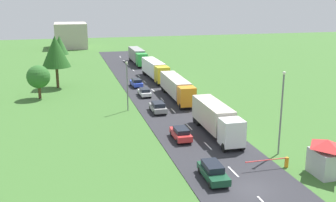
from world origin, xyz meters
The scene contains 21 objects.
ground_plane centered at (0.00, 0.00, 0.00)m, with size 280.00×280.00×0.00m, color #3D6B2D.
road centered at (0.00, 24.50, 0.03)m, with size 10.00×140.00×0.06m, color #2B2B30.
lane_marking_centre centered at (0.00, 21.84, 0.07)m, with size 0.16×123.42×0.01m.
truck_lead centered at (2.21, 14.08, 2.19)m, with size 2.62×11.88×3.73m.
truck_second centered at (2.42, 32.44, 2.09)m, with size 2.85×14.44×3.46m.
truck_third centered at (2.52, 49.19, 2.20)m, with size 2.82×13.89×3.70m.
truck_fourth centered at (2.57, 69.23, 2.19)m, with size 2.52×13.61×3.72m.
car_lead centered at (-2.53, 2.56, 0.87)m, with size 1.94×4.65×1.55m.
car_second centered at (-2.41, 13.49, 0.85)m, with size 1.81×4.17×1.50m.
car_third centered at (-2.39, 25.45, 0.87)m, with size 1.90×4.23×1.55m.
car_fourth centered at (-2.37, 35.60, 0.79)m, with size 1.76×4.02×1.37m.
car_fifth centered at (-2.40, 43.23, 0.85)m, with size 1.89×4.25×1.52m.
guard_booth centered at (8.18, 0.91, 1.81)m, with size 2.60×3.40×3.58m.
barrier_gate centered at (4.80, 3.41, 0.69)m, with size 4.64×0.28×1.05m.
person_lead centered at (7.91, 0.72, 0.96)m, with size 0.38×0.24×1.81m.
lamppost_lead centered at (6.58, 6.72, 5.03)m, with size 0.36×0.36×9.08m.
lamppost_second centered at (-6.49, 27.69, 4.17)m, with size 0.36×0.36×7.40m.
tree_oak centered at (-16.74, 46.37, 6.77)m, with size 5.23×5.23×9.68m.
tree_birch centered at (-19.59, 38.76, 3.66)m, with size 3.83×3.83×5.61m.
tree_maple centered at (-16.25, 73.10, 4.90)m, with size 4.21×4.21×7.26m.
distant_building centered at (-12.82, 108.60, 4.06)m, with size 10.27×13.61×8.13m, color #B2A899.
Camera 1 is at (-15.06, -29.09, 16.44)m, focal length 42.47 mm.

